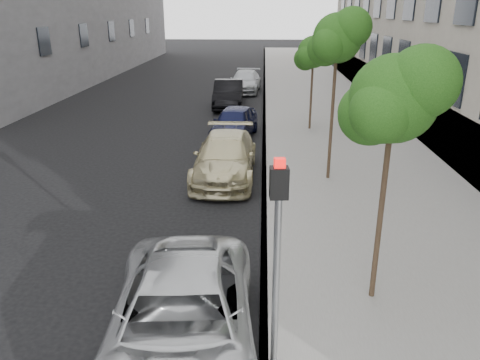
# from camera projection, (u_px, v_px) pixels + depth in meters

# --- Properties ---
(ground) EXTENTS (160.00, 160.00, 0.00)m
(ground) POSITION_uv_depth(u_px,v_px,m) (191.00, 350.00, 7.59)
(ground) COLOR black
(ground) RESTS_ON ground
(sidewalk) EXTENTS (6.40, 72.00, 0.14)m
(sidewalk) POSITION_uv_depth(u_px,v_px,m) (313.00, 94.00, 29.86)
(sidewalk) COLOR gray
(sidewalk) RESTS_ON ground
(curb) EXTENTS (0.15, 72.00, 0.14)m
(curb) POSITION_uv_depth(u_px,v_px,m) (264.00, 93.00, 30.00)
(curb) COLOR #9E9B93
(curb) RESTS_ON ground
(tree_near) EXTENTS (1.77, 1.57, 4.58)m
(tree_near) POSITION_uv_depth(u_px,v_px,m) (395.00, 99.00, 7.52)
(tree_near) COLOR #38281C
(tree_near) RESTS_ON sidewalk
(tree_mid) EXTENTS (1.75, 1.55, 5.14)m
(tree_mid) POSITION_uv_depth(u_px,v_px,m) (338.00, 38.00, 13.42)
(tree_mid) COLOR #38281C
(tree_mid) RESTS_ON sidewalk
(tree_far) EXTENTS (1.70, 1.50, 4.17)m
(tree_far) POSITION_uv_depth(u_px,v_px,m) (314.00, 52.00, 19.83)
(tree_far) COLOR #38281C
(tree_far) RESTS_ON sidewalk
(signal_pole) EXTENTS (0.26, 0.20, 3.31)m
(signal_pole) POSITION_uv_depth(u_px,v_px,m) (277.00, 247.00, 6.30)
(signal_pole) COLOR #939699
(signal_pole) RESTS_ON sidewalk
(minivan) EXTENTS (2.70, 5.13, 1.38)m
(minivan) POSITION_uv_depth(u_px,v_px,m) (181.00, 321.00, 7.19)
(minivan) COLOR #B5B7BA
(minivan) RESTS_ON ground
(suv) EXTENTS (1.98, 4.75, 1.37)m
(suv) POSITION_uv_depth(u_px,v_px,m) (225.00, 157.00, 15.14)
(suv) COLOR #C4BA8C
(suv) RESTS_ON ground
(sedan_blue) EXTENTS (2.15, 4.10, 1.33)m
(sedan_blue) POSITION_uv_depth(u_px,v_px,m) (234.00, 123.00, 19.76)
(sedan_blue) COLOR #101335
(sedan_blue) RESTS_ON ground
(sedan_black) EXTENTS (1.68, 4.51, 1.47)m
(sedan_black) POSITION_uv_depth(u_px,v_px,m) (229.00, 94.00, 25.91)
(sedan_black) COLOR black
(sedan_black) RESTS_ON ground
(sedan_rear) EXTENTS (2.19, 4.75, 1.35)m
(sedan_rear) POSITION_uv_depth(u_px,v_px,m) (245.00, 82.00, 30.73)
(sedan_rear) COLOR #ACAFB4
(sedan_rear) RESTS_ON ground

